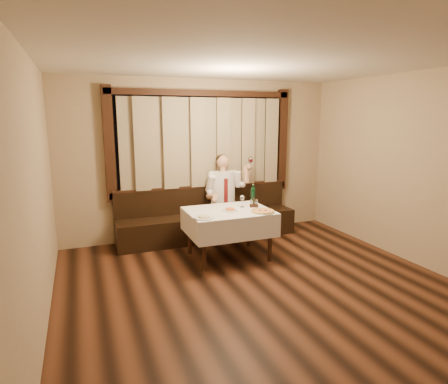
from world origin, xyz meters
name	(u,v)px	position (x,y,z in m)	size (l,w,h in m)	color
room	(250,168)	(0.00, 0.97, 1.50)	(5.01, 6.01, 2.81)	black
banquette	(207,221)	(0.00, 2.72, 0.31)	(3.20, 0.61, 0.94)	black
dining_table	(229,217)	(0.00, 1.70, 0.65)	(1.27, 0.97, 0.76)	black
pizza	(263,211)	(0.42, 1.40, 0.77)	(0.36, 0.36, 0.04)	white
pasta_red	(230,208)	(0.01, 1.66, 0.79)	(0.25, 0.25, 0.08)	white
pasta_cream	(204,216)	(-0.50, 1.39, 0.80)	(0.28, 0.28, 0.10)	white
green_bottle	(253,195)	(0.53, 1.96, 0.89)	(0.07, 0.07, 0.32)	#0F4926
table_wine_glass	(242,198)	(0.27, 1.81, 0.90)	(0.07, 0.07, 0.19)	white
cruet_caddy	(254,204)	(0.44, 1.74, 0.81)	(0.15, 0.11, 0.14)	black
seated_man	(225,191)	(0.30, 2.63, 0.86)	(0.84, 0.63, 1.50)	black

